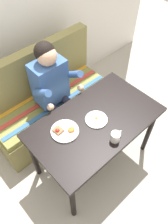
# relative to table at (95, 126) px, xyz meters

# --- Properties ---
(ground_plane) EXTENTS (8.00, 8.00, 0.00)m
(ground_plane) POSITION_rel_table_xyz_m (0.00, 0.00, -0.65)
(ground_plane) COLOR #AEA798
(back_wall) EXTENTS (4.40, 0.10, 2.60)m
(back_wall) POSITION_rel_table_xyz_m (0.00, 1.27, 0.65)
(back_wall) COLOR silver
(back_wall) RESTS_ON ground
(table) EXTENTS (1.20, 0.70, 0.73)m
(table) POSITION_rel_table_xyz_m (0.00, 0.00, 0.00)
(table) COLOR black
(table) RESTS_ON ground
(couch) EXTENTS (1.44, 0.56, 1.00)m
(couch) POSITION_rel_table_xyz_m (0.00, 0.76, -0.32)
(couch) COLOR olive
(couch) RESTS_ON ground
(person) EXTENTS (0.45, 0.61, 1.21)m
(person) POSITION_rel_table_xyz_m (-0.01, 0.59, 0.09)
(person) COLOR #395E9B
(person) RESTS_ON ground
(plate_breakfast) EXTENTS (0.24, 0.24, 0.05)m
(plate_breakfast) POSITION_rel_table_xyz_m (-0.28, 0.10, 0.09)
(plate_breakfast) COLOR white
(plate_breakfast) RESTS_ON table
(plate_eggs) EXTENTS (0.20, 0.20, 0.04)m
(plate_eggs) POSITION_rel_table_xyz_m (0.01, 0.00, 0.09)
(plate_eggs) COLOR white
(plate_eggs) RESTS_ON table
(coffee_mug) EXTENTS (0.12, 0.08, 0.09)m
(coffee_mug) POSITION_rel_table_xyz_m (-0.02, -0.25, 0.13)
(coffee_mug) COLOR white
(coffee_mug) RESTS_ON table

